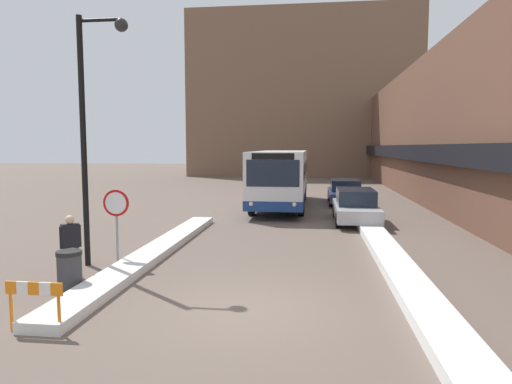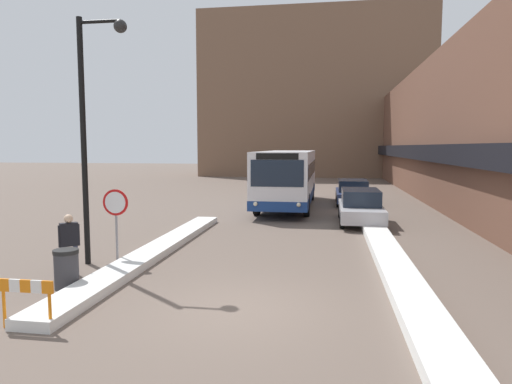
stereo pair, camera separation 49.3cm
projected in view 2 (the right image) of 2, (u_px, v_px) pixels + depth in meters
The scene contains 13 objects.
ground_plane at pixel (240, 310), 9.49m from camera, with size 160.00×160.00×0.00m, color #66564C.
building_row_right at pixel (451, 133), 31.09m from camera, with size 5.50×60.00×8.65m.
building_backdrop_far at pixel (314, 96), 53.14m from camera, with size 26.00×8.00×18.61m.
snow_bank_left at pixel (156, 250), 14.44m from camera, with size 0.90×12.54×0.23m.
snow_bank_right at pixel (394, 265), 12.58m from camera, with size 0.90×14.52×0.27m.
city_bus at pixel (288, 176), 25.57m from camera, with size 2.73×11.00×3.14m.
parked_car_front at pixel (360, 206), 20.24m from camera, with size 1.86×4.73×1.50m.
parked_car_back at pixel (353, 192), 26.90m from camera, with size 1.92×4.67×1.44m.
stop_sign at pixel (116, 210), 13.10m from camera, with size 0.76×0.08×2.17m.
street_lamp at pixel (91, 115), 12.77m from camera, with size 1.46×0.36×6.94m.
pedestrian at pixel (69, 239), 11.87m from camera, with size 0.46×0.44×1.64m.
trash_bin at pixel (66, 269), 10.87m from camera, with size 0.59×0.59×0.95m.
construction_barricade at pixel (26, 294), 8.42m from camera, with size 1.10×0.06×0.94m.
Camera 2 is at (1.77, -9.04, 3.38)m, focal length 32.00 mm.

